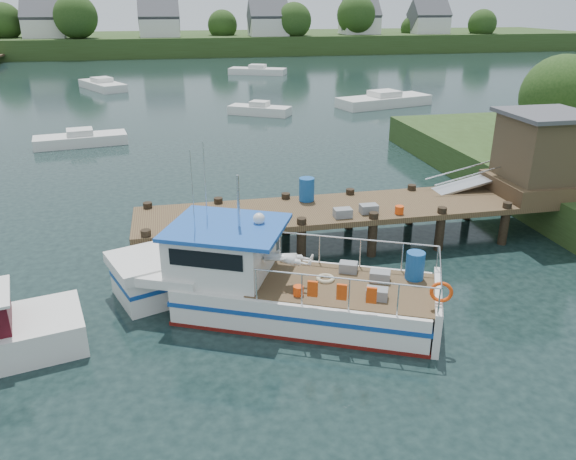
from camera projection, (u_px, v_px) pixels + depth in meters
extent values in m
plane|color=black|center=(307.00, 246.00, 20.30)|extent=(160.00, 160.00, 0.00)
cylinder|color=#332114|center=(553.00, 146.00, 27.81)|extent=(0.50, 0.50, 3.05)
sphere|color=#264217|center=(562.00, 96.00, 26.88)|extent=(3.90, 3.90, 3.90)
cube|color=#2D451C|center=(191.00, 43.00, 95.81)|extent=(140.00, 24.00, 3.00)
cylinder|color=#332114|center=(7.00, 43.00, 85.70)|extent=(0.60, 0.60, 4.20)
sphere|color=#264217|center=(3.00, 22.00, 84.52)|extent=(5.54, 5.54, 5.54)
cylinder|color=#332114|center=(79.00, 42.00, 84.05)|extent=(0.60, 0.60, 4.80)
sphere|color=#264217|center=(76.00, 17.00, 82.70)|extent=(6.34, 6.34, 6.34)
cylinder|color=#332114|center=(155.00, 46.00, 88.29)|extent=(0.60, 0.60, 3.00)
sphere|color=#264217|center=(153.00, 31.00, 87.45)|extent=(3.96, 3.96, 3.96)
cylinder|color=#332114|center=(223.00, 42.00, 92.08)|extent=(0.60, 0.60, 3.60)
sphere|color=#264217|center=(223.00, 25.00, 91.06)|extent=(4.75, 4.75, 4.75)
cylinder|color=#332114|center=(294.00, 41.00, 90.43)|extent=(0.60, 0.60, 4.20)
sphere|color=#264217|center=(294.00, 20.00, 89.25)|extent=(5.54, 5.54, 5.54)
cylinder|color=#332114|center=(355.00, 37.00, 94.21)|extent=(0.60, 0.60, 4.80)
sphere|color=#264217|center=(356.00, 15.00, 92.86)|extent=(6.34, 6.34, 6.34)
cylinder|color=#332114|center=(411.00, 41.00, 98.46)|extent=(0.60, 0.60, 3.00)
sphere|color=#264217|center=(412.00, 28.00, 97.61)|extent=(3.96, 3.96, 3.96)
cylinder|color=#332114|center=(480.00, 40.00, 96.81)|extent=(0.60, 0.60, 3.60)
sphere|color=#264217|center=(482.00, 24.00, 95.80)|extent=(4.75, 4.75, 4.75)
cube|color=silver|center=(46.00, 30.00, 85.21)|extent=(6.00, 5.00, 3.00)
cube|color=#47474C|center=(44.00, 17.00, 84.49)|extent=(6.20, 5.09, 5.09)
cube|color=silver|center=(160.00, 29.00, 87.53)|extent=(6.00, 5.00, 3.00)
cube|color=#47474C|center=(159.00, 16.00, 86.81)|extent=(6.20, 5.09, 5.09)
cube|color=silver|center=(268.00, 28.00, 89.85)|extent=(6.00, 5.00, 3.00)
cube|color=#47474C|center=(268.00, 16.00, 89.13)|extent=(6.20, 5.09, 5.09)
cube|color=silver|center=(359.00, 27.00, 94.70)|extent=(6.00, 5.00, 3.00)
cube|color=#47474C|center=(360.00, 15.00, 93.98)|extent=(6.20, 5.09, 5.09)
cube|color=silver|center=(428.00, 27.00, 96.07)|extent=(6.00, 5.00, 3.00)
cube|color=#47474C|center=(429.00, 15.00, 95.35)|extent=(6.20, 5.09, 5.09)
cube|color=#503C26|center=(361.00, 208.00, 20.18)|extent=(16.00, 3.00, 0.20)
cylinder|color=black|center=(148.00, 258.00, 17.83)|extent=(0.32, 0.32, 1.90)
cylinder|color=black|center=(150.00, 228.00, 20.18)|extent=(0.32, 0.32, 1.90)
cylinder|color=black|center=(227.00, 251.00, 18.30)|extent=(0.32, 0.32, 1.90)
cylinder|color=black|center=(219.00, 222.00, 20.66)|extent=(0.32, 0.32, 1.90)
cylinder|color=black|center=(301.00, 245.00, 18.78)|extent=(0.32, 0.32, 1.90)
cylinder|color=black|center=(286.00, 217.00, 21.13)|extent=(0.32, 0.32, 1.90)
cylinder|color=black|center=(372.00, 239.00, 19.25)|extent=(0.32, 0.32, 1.90)
cylinder|color=black|center=(349.00, 213.00, 21.61)|extent=(0.32, 0.32, 1.90)
cylinder|color=black|center=(440.00, 233.00, 19.73)|extent=(0.32, 0.32, 1.90)
cylinder|color=black|center=(410.00, 208.00, 22.08)|extent=(0.32, 0.32, 1.90)
cylinder|color=black|center=(504.00, 227.00, 20.20)|extent=(0.32, 0.32, 1.90)
cylinder|color=black|center=(468.00, 204.00, 22.55)|extent=(0.32, 0.32, 1.90)
cylinder|color=black|center=(565.00, 222.00, 20.68)|extent=(0.32, 0.32, 1.90)
cylinder|color=black|center=(524.00, 199.00, 23.03)|extent=(0.32, 0.32, 1.90)
cube|color=#503C26|center=(537.00, 185.00, 21.36)|extent=(3.20, 3.00, 0.60)
cube|color=#483A28|center=(543.00, 149.00, 20.83)|extent=(2.60, 2.60, 2.40)
cube|color=#47474C|center=(549.00, 114.00, 20.33)|extent=(3.00, 3.00, 0.15)
cube|color=#A5A8AD|center=(469.00, 183.00, 21.76)|extent=(3.34, 0.90, 0.79)
cylinder|color=silver|center=(476.00, 174.00, 21.20)|extent=(3.34, 0.05, 0.76)
cylinder|color=silver|center=(466.00, 168.00, 21.93)|extent=(3.34, 0.05, 0.76)
cube|color=slate|center=(343.00, 213.00, 18.99)|extent=(0.60, 0.40, 0.30)
cube|color=slate|center=(369.00, 209.00, 19.36)|extent=(0.60, 0.40, 0.30)
cylinder|color=#E8430D|center=(399.00, 210.00, 19.28)|extent=(0.30, 0.30, 0.28)
cylinder|color=#14498E|center=(307.00, 189.00, 20.45)|extent=(0.56, 0.56, 0.85)
cube|color=silver|center=(304.00, 298.00, 15.64)|extent=(7.39, 5.38, 1.05)
cube|color=silver|center=(153.00, 281.00, 16.59)|extent=(2.50, 2.50, 1.05)
cube|color=silver|center=(151.00, 261.00, 16.34)|extent=(2.77, 2.69, 0.32)
cube|color=silver|center=(180.00, 265.00, 16.16)|extent=(2.76, 3.14, 0.27)
cube|color=navy|center=(304.00, 294.00, 15.59)|extent=(7.49, 5.45, 0.13)
cube|color=navy|center=(152.00, 277.00, 16.54)|extent=(2.54, 2.54, 0.13)
cube|color=#5F110D|center=(304.00, 313.00, 15.82)|extent=(7.48, 5.43, 0.13)
cube|color=#503C26|center=(344.00, 286.00, 15.21)|extent=(5.53, 4.32, 0.04)
cube|color=silver|center=(436.00, 310.00, 14.86)|extent=(1.32, 2.57, 1.24)
cube|color=silver|center=(221.00, 251.00, 15.67)|extent=(3.33, 3.24, 1.37)
cube|color=black|center=(206.00, 260.00, 14.49)|extent=(1.84, 0.88, 0.46)
cube|color=black|center=(234.00, 226.00, 16.65)|extent=(1.84, 0.88, 0.46)
cube|color=black|center=(178.00, 238.00, 15.84)|extent=(0.73, 1.51, 0.46)
cube|color=#1B4EAB|center=(227.00, 227.00, 15.36)|extent=(3.94, 3.72, 0.11)
cylinder|color=silver|center=(238.00, 201.00, 14.98)|extent=(0.10, 0.10, 1.47)
cylinder|color=silver|center=(192.00, 191.00, 14.66)|extent=(0.03, 0.03, 2.20)
cylinder|color=silver|center=(205.00, 181.00, 15.49)|extent=(0.03, 0.03, 2.20)
sphere|color=silver|center=(259.00, 219.00, 15.45)|extent=(0.44, 0.44, 0.33)
cylinder|color=silver|center=(344.00, 279.00, 13.71)|extent=(4.17, 1.96, 0.04)
cylinder|color=silver|center=(356.00, 239.00, 15.99)|extent=(4.17, 1.96, 0.04)
cylinder|color=silver|center=(441.00, 266.00, 14.37)|extent=(1.09, 2.30, 0.04)
cylinder|color=silver|center=(256.00, 285.00, 14.34)|extent=(0.05, 0.05, 0.87)
cylinder|color=silver|center=(280.00, 246.00, 16.62)|extent=(0.05, 0.05, 0.87)
cylinder|color=silver|center=(302.00, 290.00, 14.10)|extent=(0.05, 0.05, 0.87)
cylinder|color=silver|center=(319.00, 249.00, 16.38)|extent=(0.05, 0.05, 0.87)
cylinder|color=silver|center=(349.00, 295.00, 13.85)|extent=(0.05, 0.05, 0.87)
cylinder|color=silver|center=(360.00, 253.00, 16.13)|extent=(0.05, 0.05, 0.87)
cylinder|color=silver|center=(398.00, 300.00, 13.60)|extent=(0.05, 0.05, 0.87)
cylinder|color=silver|center=(402.00, 257.00, 15.88)|extent=(0.05, 0.05, 0.87)
cylinder|color=silver|center=(439.00, 305.00, 13.40)|extent=(0.05, 0.05, 0.87)
cylinder|color=silver|center=(437.00, 260.00, 15.68)|extent=(0.05, 0.05, 0.87)
cube|color=slate|center=(377.00, 294.00, 14.46)|extent=(0.65, 0.56, 0.29)
cube|color=slate|center=(380.00, 276.00, 15.37)|extent=(0.65, 0.56, 0.29)
cube|color=slate|center=(348.00, 267.00, 15.89)|extent=(0.60, 0.53, 0.29)
cylinder|color=#14498E|center=(415.00, 266.00, 15.42)|extent=(0.68, 0.68, 0.81)
cylinder|color=#E8430D|center=(298.00, 291.00, 14.64)|extent=(0.36, 0.36, 0.27)
torus|color=#BFB28C|center=(325.00, 279.00, 15.47)|extent=(0.68, 0.68, 0.11)
torus|color=#E8430D|center=(441.00, 292.00, 13.84)|extent=(0.55, 0.32, 0.57)
cube|color=#E8430D|center=(313.00, 289.00, 14.00)|extent=(0.27, 0.19, 0.41)
cube|color=#E8430D|center=(342.00, 292.00, 13.85)|extent=(0.27, 0.19, 0.41)
cube|color=#E8430D|center=(372.00, 295.00, 13.69)|extent=(0.27, 0.19, 0.41)
imported|color=silver|center=(283.00, 257.00, 15.00)|extent=(0.60, 0.69, 1.61)
cube|color=silver|center=(258.00, 71.00, 66.85)|extent=(7.04, 4.77, 0.72)
cube|color=silver|center=(257.00, 66.00, 66.64)|extent=(2.36, 2.22, 0.46)
cube|color=silver|center=(81.00, 140.00, 34.23)|extent=(5.61, 2.68, 0.63)
cube|color=silver|center=(80.00, 132.00, 34.05)|extent=(1.70, 1.52, 0.40)
cube|color=silver|center=(260.00, 110.00, 43.29)|extent=(4.92, 3.79, 0.67)
cube|color=silver|center=(260.00, 104.00, 43.10)|extent=(1.72, 1.65, 0.43)
cube|color=silver|center=(384.00, 101.00, 46.85)|extent=(8.45, 4.78, 0.80)
cube|color=silver|center=(384.00, 94.00, 46.62)|extent=(2.68, 2.46, 0.52)
cube|color=silver|center=(102.00, 86.00, 55.60)|extent=(5.18, 7.15, 0.74)
cube|color=silver|center=(102.00, 80.00, 55.39)|extent=(2.33, 2.45, 0.47)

